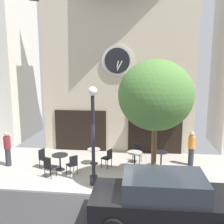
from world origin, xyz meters
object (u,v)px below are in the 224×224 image
street_lamp (93,136)px  cafe_table_center (161,157)px  cafe_chair_near_lamp (43,157)px  cafe_table_near_door (94,154)px  cafe_chair_mid_row (49,166)px  cafe_chair_near_tree (137,152)px  street_tree (156,96)px  parked_car_black (163,200)px  pedestrian_orange (191,148)px  cafe_chair_left_end (108,157)px  cafe_table_center_left (60,159)px  cafe_chair_curbside (73,163)px  cafe_table_center_right (135,157)px  pedestrian_maroon (7,148)px

street_lamp → cafe_table_center: 3.82m
street_lamp → cafe_chair_near_lamp: size_ratio=4.40×
cafe_table_near_door → cafe_chair_mid_row: 2.38m
cafe_table_center → cafe_chair_near_tree: size_ratio=0.86×
street_tree → cafe_chair_near_tree: size_ratio=5.53×
cafe_chair_near_tree → cafe_chair_near_lamp: 4.54m
cafe_table_center → parked_car_black: bearing=-93.7°
pedestrian_orange → street_tree: bearing=-126.8°
parked_car_black → cafe_chair_left_end: bearing=118.4°
cafe_table_center_left → cafe_chair_mid_row: 0.86m
cafe_chair_left_end → cafe_chair_mid_row: size_ratio=1.00×
cafe_chair_mid_row → street_lamp: bearing=-11.4°
cafe_table_center_left → pedestrian_orange: pedestrian_orange is taller
cafe_table_center → cafe_chair_curbside: 4.12m
cafe_table_center_right → cafe_chair_curbside: bearing=-157.9°
cafe_table_near_door → pedestrian_maroon: (-4.05, -0.67, 0.36)m
cafe_chair_curbside → parked_car_black: 4.77m
street_lamp → cafe_table_center: street_lamp is taller
cafe_table_center → pedestrian_orange: size_ratio=0.46×
street_tree → cafe_table_center_left: 5.35m
cafe_chair_near_lamp → cafe_table_center: bearing=7.0°
cafe_table_center_left → pedestrian_orange: size_ratio=0.44×
street_tree → cafe_table_center: 3.82m
pedestrian_maroon → cafe_chair_curbside: bearing=-11.6°
cafe_chair_curbside → parked_car_black: bearing=-40.3°
pedestrian_maroon → parked_car_black: size_ratio=0.39×
cafe_chair_mid_row → pedestrian_orange: pedestrian_orange is taller
cafe_chair_curbside → street_lamp: bearing=-36.1°
street_tree → cafe_table_center: street_tree is taller
cafe_chair_left_end → pedestrian_maroon: bearing=-176.4°
street_tree → cafe_chair_curbside: bearing=166.4°
cafe_table_center_left → cafe_chair_left_end: size_ratio=0.82×
street_lamp → cafe_table_near_door: bearing=100.2°
cafe_chair_mid_row → cafe_chair_near_tree: bearing=31.2°
street_lamp → cafe_chair_mid_row: (-2.01, 0.41, -1.48)m
cafe_chair_mid_row → street_tree: bearing=-5.9°
street_lamp → cafe_table_center: size_ratio=5.13×
cafe_chair_left_end → cafe_chair_near_lamp: bearing=-172.9°
cafe_chair_left_end → pedestrian_orange: pedestrian_orange is taller
pedestrian_maroon → cafe_chair_mid_row: bearing=-23.8°
cafe_table_near_door → pedestrian_maroon: size_ratio=0.46×
street_tree → cafe_chair_near_tree: bearing=103.4°
cafe_chair_mid_row → cafe_table_center_right: bearing=22.1°
street_lamp → cafe_chair_near_tree: bearing=57.2°
cafe_chair_near_lamp → parked_car_black: parked_car_black is taller
cafe_table_center_right → cafe_chair_near_lamp: cafe_chair_near_lamp is taller
cafe_chair_curbside → pedestrian_orange: 5.65m
cafe_chair_left_end → parked_car_black: bearing=-61.6°
cafe_table_center_left → cafe_chair_left_end: bearing=14.0°
pedestrian_orange → pedestrian_maroon: (-8.72, -1.05, 0.00)m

